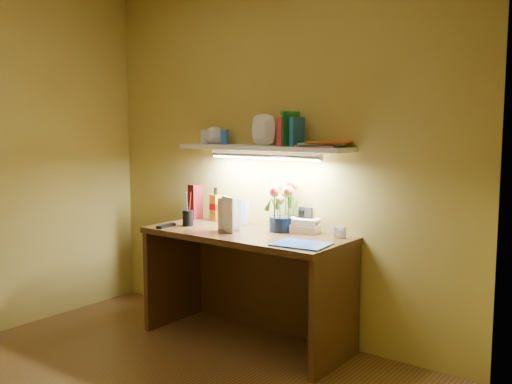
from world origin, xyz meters
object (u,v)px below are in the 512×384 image
desk_clock (340,232)px  whisky_bottle (216,204)px  telephone (305,225)px  desk (246,287)px  flower_bouquet (283,206)px

desk_clock → whisky_bottle: size_ratio=0.28×
desk_clock → whisky_bottle: 1.05m
telephone → desk: bearing=-162.3°
desk → telephone: size_ratio=8.03×
desk → whisky_bottle: 0.71m
telephone → whisky_bottle: (-0.78, 0.01, 0.07)m
desk → telephone: 0.58m
flower_bouquet → desk_clock: (0.42, 0.01, -0.13)m
desk → flower_bouquet: 0.60m
desk → telephone: telephone is taller
telephone → flower_bouquet: bearing=172.4°
flower_bouquet → whisky_bottle: (-0.62, 0.03, -0.04)m
desk → desk_clock: 0.75m
flower_bouquet → telephone: 0.20m
flower_bouquet → desk_clock: 0.44m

